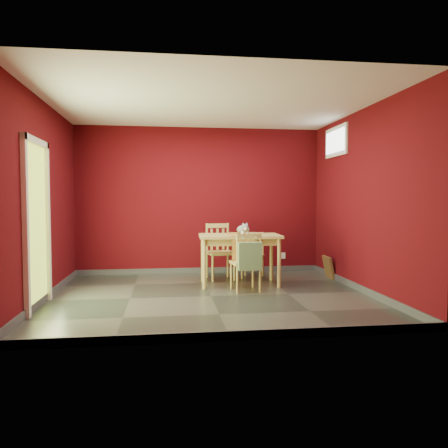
{
  "coord_description": "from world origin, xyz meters",
  "views": [
    {
      "loc": [
        -0.62,
        -6.1,
        1.36
      ],
      "look_at": [
        0.25,
        0.45,
        1.0
      ],
      "focal_mm": 35.0,
      "sensor_mm": 36.0,
      "label": 1
    }
  ],
  "objects": [
    {
      "name": "chair_far_left",
      "position": [
        0.3,
        1.35,
        0.49
      ],
      "size": [
        0.51,
        0.51,
        0.96
      ],
      "color": "tan",
      "rests_on": "ground"
    },
    {
      "name": "chair_near",
      "position": [
        0.56,
        0.29,
        0.45
      ],
      "size": [
        0.45,
        0.45,
        0.87
      ],
      "color": "tan",
      "rests_on": "ground"
    },
    {
      "name": "picture_frame",
      "position": [
        2.19,
        1.17,
        0.19
      ],
      "size": [
        0.14,
        0.38,
        0.38
      ],
      "color": "brown",
      "rests_on": "ground"
    },
    {
      "name": "dining_table",
      "position": [
        0.55,
        0.8,
        0.71
      ],
      "size": [
        1.33,
        0.81,
        0.81
      ],
      "color": "tan",
      "rests_on": "ground"
    },
    {
      "name": "doorway",
      "position": [
        -2.23,
        -0.4,
        1.12
      ],
      "size": [
        0.06,
        1.01,
        2.13
      ],
      "color": "#B7D838",
      "rests_on": "ground"
    },
    {
      "name": "chair_far_right",
      "position": [
        0.9,
        1.44,
        0.4
      ],
      "size": [
        0.48,
        0.48,
        0.79
      ],
      "color": "tan",
      "rests_on": "ground"
    },
    {
      "name": "tote_bag",
      "position": [
        0.58,
        0.07,
        0.55
      ],
      "size": [
        0.34,
        0.2,
        0.47
      ],
      "color": "#679060",
      "rests_on": "chair_near"
    },
    {
      "name": "cat",
      "position": [
        0.62,
        0.87,
        0.91
      ],
      "size": [
        0.31,
        0.45,
        0.21
      ],
      "primitive_type": null,
      "rotation": [
        0.0,
        0.0,
        0.23
      ],
      "color": "slate",
      "rests_on": "table_runner"
    },
    {
      "name": "room_shell",
      "position": [
        0.0,
        0.0,
        0.05
      ],
      "size": [
        4.5,
        4.5,
        4.5
      ],
      "color": "#49070C",
      "rests_on": "ground"
    },
    {
      "name": "ground",
      "position": [
        0.0,
        0.0,
        0.0
      ],
      "size": [
        4.5,
        4.5,
        0.0
      ],
      "primitive_type": "plane",
      "color": "#2D342D",
      "rests_on": "ground"
    },
    {
      "name": "window",
      "position": [
        2.23,
        1.0,
        2.35
      ],
      "size": [
        0.05,
        0.9,
        0.5
      ],
      "color": "white",
      "rests_on": "room_shell"
    },
    {
      "name": "outlet_plate",
      "position": [
        1.6,
        1.99,
        0.3
      ],
      "size": [
        0.08,
        0.02,
        0.12
      ],
      "primitive_type": "cube",
      "color": "silver",
      "rests_on": "room_shell"
    },
    {
      "name": "table_runner",
      "position": [
        0.55,
        0.68,
        0.75
      ],
      "size": [
        0.39,
        0.76,
        0.38
      ],
      "color": "#A8732B",
      "rests_on": "dining_table"
    }
  ]
}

